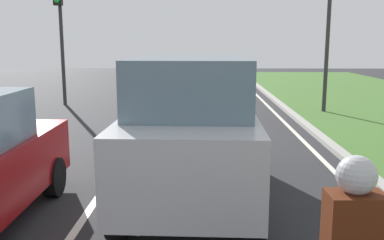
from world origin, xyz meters
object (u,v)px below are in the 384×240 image
(traffic_light_overhead_left, at_px, (60,19))
(traffic_light_near_right, at_px, (330,9))
(rider_person, at_px, (353,231))
(car_suv_ahead, at_px, (192,128))

(traffic_light_overhead_left, bearing_deg, traffic_light_near_right, -10.56)
(traffic_light_near_right, xyz_separation_m, traffic_light_overhead_left, (-9.95, 1.86, -0.23))
(traffic_light_near_right, bearing_deg, rider_person, -104.93)
(car_suv_ahead, relative_size, traffic_light_near_right, 0.86)
(traffic_light_near_right, bearing_deg, car_suv_ahead, -117.93)
(rider_person, relative_size, traffic_light_overhead_left, 0.24)
(car_suv_ahead, height_order, rider_person, car_suv_ahead)
(rider_person, distance_m, traffic_light_near_right, 12.94)
(rider_person, bearing_deg, traffic_light_near_right, 74.01)
(traffic_light_near_right, relative_size, traffic_light_overhead_left, 1.08)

